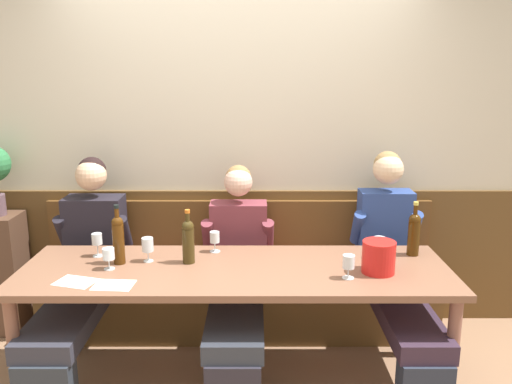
% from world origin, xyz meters
% --- Properties ---
extents(room_wall_back, '(6.80, 0.08, 2.80)m').
position_xyz_m(room_wall_back, '(0.00, 1.09, 1.40)').
color(room_wall_back, beige).
rests_on(room_wall_back, ground).
extents(wood_wainscot_panel, '(6.80, 0.03, 1.01)m').
position_xyz_m(wood_wainscot_panel, '(0.00, 1.04, 0.50)').
color(wood_wainscot_panel, brown).
rests_on(wood_wainscot_panel, ground).
extents(wall_bench, '(2.79, 0.42, 0.94)m').
position_xyz_m(wall_bench, '(0.00, 0.83, 0.28)').
color(wall_bench, brown).
rests_on(wall_bench, ground).
extents(dining_table, '(2.49, 0.77, 0.75)m').
position_xyz_m(dining_table, '(0.00, 0.18, 0.67)').
color(dining_table, brown).
rests_on(dining_table, ground).
extents(person_center_left_seat, '(0.50, 1.19, 1.29)m').
position_xyz_m(person_center_left_seat, '(-1.00, 0.50, 0.64)').
color(person_center_left_seat, '#2B323C').
rests_on(person_center_left_seat, ground).
extents(person_left_seat, '(0.49, 1.19, 1.24)m').
position_xyz_m(person_left_seat, '(-0.00, 0.46, 0.60)').
color(person_left_seat, '#28252F').
rests_on(person_left_seat, ground).
extents(person_center_right_seat, '(0.46, 1.19, 1.33)m').
position_xyz_m(person_center_right_seat, '(1.01, 0.49, 0.65)').
color(person_center_right_seat, '#272E3D').
rests_on(person_center_right_seat, ground).
extents(ice_bucket, '(0.19, 0.19, 0.18)m').
position_xyz_m(ice_bucket, '(0.81, 0.11, 0.84)').
color(ice_bucket, red).
rests_on(ice_bucket, dining_table).
extents(wine_bottle_green_tall, '(0.07, 0.07, 0.33)m').
position_xyz_m(wine_bottle_green_tall, '(-0.28, 0.27, 0.89)').
color(wine_bottle_green_tall, '#3B2E12').
rests_on(wine_bottle_green_tall, dining_table).
extents(wine_bottle_amber_mid, '(0.07, 0.07, 0.36)m').
position_xyz_m(wine_bottle_amber_mid, '(-0.69, 0.25, 0.91)').
color(wine_bottle_amber_mid, '#47270A').
rests_on(wine_bottle_amber_mid, dining_table).
extents(wine_bottle_clear_water, '(0.07, 0.07, 0.34)m').
position_xyz_m(wine_bottle_clear_water, '(1.09, 0.40, 0.89)').
color(wine_bottle_clear_water, '#3F2508').
rests_on(wine_bottle_clear_water, dining_table).
extents(wine_glass_by_bottle, '(0.07, 0.07, 0.13)m').
position_xyz_m(wine_glass_by_bottle, '(0.63, 0.03, 0.84)').
color(wine_glass_by_bottle, silver).
rests_on(wine_glass_by_bottle, dining_table).
extents(wine_glass_near_bucket, '(0.07, 0.07, 0.13)m').
position_xyz_m(wine_glass_near_bucket, '(-0.72, 0.16, 0.83)').
color(wine_glass_near_bucket, silver).
rests_on(wine_glass_near_bucket, dining_table).
extents(wine_glass_center_front, '(0.07, 0.07, 0.13)m').
position_xyz_m(wine_glass_center_front, '(-0.14, 0.45, 0.84)').
color(wine_glass_center_front, silver).
rests_on(wine_glass_center_front, dining_table).
extents(wine_glass_mid_left, '(0.07, 0.07, 0.15)m').
position_xyz_m(wine_glass_mid_left, '(-0.52, 0.29, 0.85)').
color(wine_glass_mid_left, silver).
rests_on(wine_glass_mid_left, dining_table).
extents(wine_glass_right_end, '(0.07, 0.07, 0.15)m').
position_xyz_m(wine_glass_right_end, '(-0.85, 0.37, 0.85)').
color(wine_glass_right_end, silver).
rests_on(wine_glass_right_end, dining_table).
extents(wine_glass_center_rear, '(0.07, 0.07, 0.13)m').
position_xyz_m(wine_glass_center_rear, '(0.87, 0.34, 0.84)').
color(wine_glass_center_rear, silver).
rests_on(wine_glass_center_rear, dining_table).
extents(tasting_sheet_left_guest, '(0.22, 0.17, 0.00)m').
position_xyz_m(tasting_sheet_left_guest, '(-0.64, -0.07, 0.75)').
color(tasting_sheet_left_guest, white).
rests_on(tasting_sheet_left_guest, dining_table).
extents(tasting_sheet_right_guest, '(0.24, 0.20, 0.00)m').
position_xyz_m(tasting_sheet_right_guest, '(-0.85, -0.02, 0.75)').
color(tasting_sheet_right_guest, white).
rests_on(tasting_sheet_right_guest, dining_table).
extents(corner_pedestal, '(0.28, 0.28, 0.87)m').
position_xyz_m(corner_pedestal, '(-1.69, 0.86, 0.44)').
color(corner_pedestal, '#533727').
rests_on(corner_pedestal, ground).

